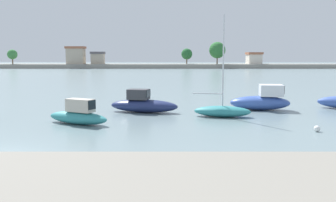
{
  "coord_description": "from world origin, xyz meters",
  "views": [
    {
      "loc": [
        7.6,
        -15.06,
        4.3
      ],
      "look_at": [
        7.67,
        10.75,
        1.06
      ],
      "focal_mm": 39.68,
      "sensor_mm": 36.0,
      "label": 1
    }
  ],
  "objects_px": {
    "moored_boat_4": "(142,104)",
    "moored_boat_6": "(261,100)",
    "moored_boat_3": "(77,115)",
    "mooring_buoy_1": "(316,129)",
    "moored_boat_5": "(221,111)"
  },
  "relations": [
    {
      "from": "moored_boat_4",
      "to": "moored_boat_6",
      "type": "xyz_separation_m",
      "value": [
        9.2,
        1.23,
        0.13
      ]
    },
    {
      "from": "moored_boat_4",
      "to": "moored_boat_5",
      "type": "bearing_deg",
      "value": -5.75
    },
    {
      "from": "moored_boat_3",
      "to": "moored_boat_5",
      "type": "distance_m",
      "value": 9.73
    },
    {
      "from": "moored_boat_5",
      "to": "moored_boat_6",
      "type": "xyz_separation_m",
      "value": [
        3.58,
        3.24,
        0.3
      ]
    },
    {
      "from": "moored_boat_3",
      "to": "moored_boat_4",
      "type": "height_order",
      "value": "moored_boat_4"
    },
    {
      "from": "moored_boat_6",
      "to": "moored_boat_4",
      "type": "bearing_deg",
      "value": -166.36
    },
    {
      "from": "moored_boat_4",
      "to": "mooring_buoy_1",
      "type": "distance_m",
      "value": 12.41
    },
    {
      "from": "moored_boat_3",
      "to": "moored_boat_6",
      "type": "distance_m",
      "value": 14.23
    },
    {
      "from": "moored_boat_4",
      "to": "moored_boat_5",
      "type": "relative_size",
      "value": 0.78
    },
    {
      "from": "moored_boat_3",
      "to": "mooring_buoy_1",
      "type": "relative_size",
      "value": 12.79
    },
    {
      "from": "moored_boat_3",
      "to": "mooring_buoy_1",
      "type": "height_order",
      "value": "moored_boat_3"
    },
    {
      "from": "moored_boat_4",
      "to": "moored_boat_5",
      "type": "distance_m",
      "value": 5.97
    },
    {
      "from": "moored_boat_3",
      "to": "mooring_buoy_1",
      "type": "distance_m",
      "value": 14.13
    },
    {
      "from": "moored_boat_3",
      "to": "moored_boat_5",
      "type": "height_order",
      "value": "moored_boat_5"
    },
    {
      "from": "moored_boat_6",
      "to": "mooring_buoy_1",
      "type": "relative_size",
      "value": 13.73
    }
  ]
}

